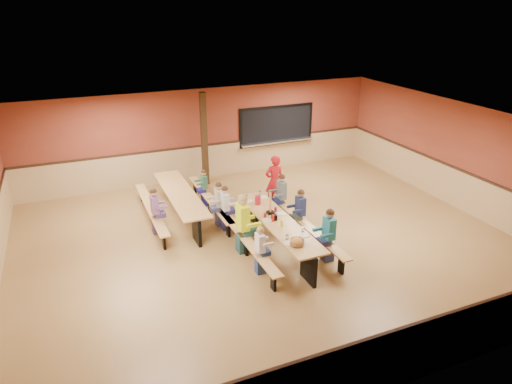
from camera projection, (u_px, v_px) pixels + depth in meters
name	position (u px, v px, depth m)	size (l,w,h in m)	color
ground	(266.00, 243.00, 11.37)	(12.00, 12.00, 0.00)	brown
room_envelope	(266.00, 218.00, 11.10)	(12.04, 10.04, 3.02)	brown
kitchen_pass_through	(277.00, 127.00, 15.93)	(2.78, 0.28, 1.38)	black
structural_post	(204.00, 140.00, 14.45)	(0.18, 0.18, 3.00)	black
cafeteria_table_main	(278.00, 229.00, 10.94)	(1.91, 3.70, 0.74)	tan
cafeteria_table_second	(181.00, 200.00, 12.52)	(1.91, 3.70, 0.74)	tan
seated_child_white_left	(260.00, 251.00, 9.91)	(0.33, 0.27, 1.12)	white
seated_adult_yellow	(243.00, 224.00, 10.72)	(0.49, 0.40, 1.46)	#DEFF18
seated_child_grey_left	(225.00, 208.00, 11.83)	(0.36, 0.30, 1.20)	silver
seated_child_teal_right	(329.00, 236.00, 10.37)	(0.41, 0.33, 1.29)	teal
seated_child_navy_right	(300.00, 213.00, 11.55)	(0.38, 0.31, 1.23)	navy
seated_child_char_right	(281.00, 196.00, 12.47)	(0.39, 0.32, 1.25)	#565E62
seated_child_purple_sec	(155.00, 211.00, 11.63)	(0.38, 0.31, 1.23)	#81538B
seated_child_green_sec	(204.00, 188.00, 13.22)	(0.32, 0.26, 1.10)	#30644A
seated_child_tan_sec	(219.00, 204.00, 12.04)	(0.37, 0.30, 1.21)	#B5AB93
standing_woman	(274.00, 181.00, 13.09)	(0.57, 0.37, 1.56)	red
punch_pitcher	(258.00, 200.00, 11.69)	(0.16, 0.16, 0.22)	#AC1629
chip_bowl	(297.00, 242.00, 9.75)	(0.32, 0.32, 0.15)	orange
napkin_dispenser	(274.00, 217.00, 10.87)	(0.10, 0.14, 0.13)	black
condiment_mustard	(282.00, 223.00, 10.54)	(0.06, 0.06, 0.17)	yellow
condiment_ketchup	(273.00, 218.00, 10.79)	(0.06, 0.06, 0.17)	#B2140F
table_paddle	(270.00, 208.00, 11.16)	(0.16, 0.16, 0.56)	black
place_settings	(278.00, 218.00, 10.84)	(0.65, 3.30, 0.11)	beige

